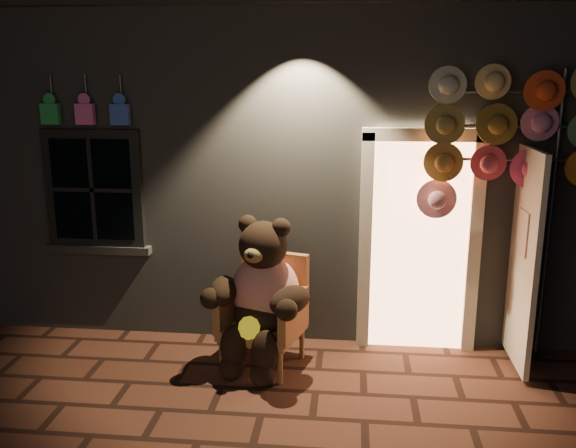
# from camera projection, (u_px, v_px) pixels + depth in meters

# --- Properties ---
(ground) EXTENTS (60.00, 60.00, 0.00)m
(ground) POSITION_uv_depth(u_px,v_px,m) (261.00, 415.00, 4.92)
(ground) COLOR #512C1F
(ground) RESTS_ON ground
(shop_building) EXTENTS (7.30, 5.95, 3.51)m
(shop_building) POSITION_uv_depth(u_px,v_px,m) (302.00, 145.00, 8.35)
(shop_building) COLOR slate
(shop_building) RESTS_ON ground
(wicker_armchair) EXTENTS (0.85, 0.81, 1.04)m
(wicker_armchair) POSITION_uv_depth(u_px,v_px,m) (266.00, 310.00, 5.72)
(wicker_armchair) COLOR #A87741
(wicker_armchair) RESTS_ON ground
(teddy_bear) EXTENTS (1.00, 0.91, 1.43)m
(teddy_bear) POSITION_uv_depth(u_px,v_px,m) (261.00, 295.00, 5.55)
(teddy_bear) COLOR red
(teddy_bear) RESTS_ON ground
(hat_rack) EXTENTS (1.55, 0.22, 2.75)m
(hat_rack) POSITION_uv_depth(u_px,v_px,m) (510.00, 135.00, 5.42)
(hat_rack) COLOR #59595E
(hat_rack) RESTS_ON ground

